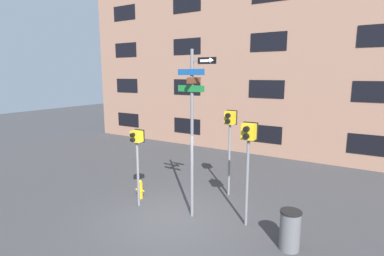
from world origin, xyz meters
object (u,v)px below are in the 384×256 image
object	(u,v)px
street_sign_pole	(193,121)
pedestrian_signal_left	(137,147)
fire_hydrant	(140,189)
pedestrian_signal_across	(230,129)
pedestrian_signal_right	(248,145)
trash_bin	(290,230)

from	to	relation	value
street_sign_pole	pedestrian_signal_left	xyz separation A→B (m)	(-1.92, -0.28, -0.95)
street_sign_pole	fire_hydrant	xyz separation A→B (m)	(-2.27, 0.19, -2.60)
pedestrian_signal_left	pedestrian_signal_across	bearing A→B (deg)	47.82
pedestrian_signal_left	pedestrian_signal_right	world-z (taller)	pedestrian_signal_right
pedestrian_signal_left	pedestrian_signal_right	distance (m)	3.54
pedestrian_signal_right	fire_hydrant	size ratio (longest dim) A/B	4.44
pedestrian_signal_left	pedestrian_signal_across	size ratio (longest dim) A/B	0.83
pedestrian_signal_across	fire_hydrant	size ratio (longest dim) A/B	4.55
pedestrian_signal_across	pedestrian_signal_right	bearing A→B (deg)	-52.47
trash_bin	fire_hydrant	bearing A→B (deg)	175.24
pedestrian_signal_left	fire_hydrant	bearing A→B (deg)	126.81
pedestrian_signal_across	fire_hydrant	bearing A→B (deg)	-142.78
pedestrian_signal_right	pedestrian_signal_across	xyz separation A→B (m)	(-1.34, 1.74, 0.04)
street_sign_pole	pedestrian_signal_right	xyz separation A→B (m)	(1.54, 0.33, -0.57)
street_sign_pole	pedestrian_signal_right	world-z (taller)	street_sign_pole
street_sign_pole	pedestrian_signal_across	distance (m)	2.15
street_sign_pole	fire_hydrant	bearing A→B (deg)	175.23
pedestrian_signal_right	trash_bin	size ratio (longest dim) A/B	2.97
fire_hydrant	pedestrian_signal_left	bearing A→B (deg)	-53.19
pedestrian_signal_right	street_sign_pole	bearing A→B (deg)	-167.88
street_sign_pole	fire_hydrant	distance (m)	3.46
pedestrian_signal_right	trash_bin	world-z (taller)	pedestrian_signal_right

